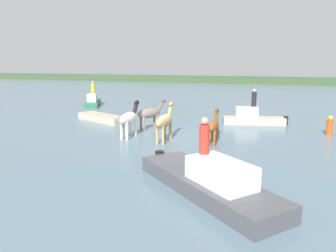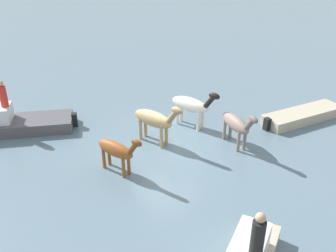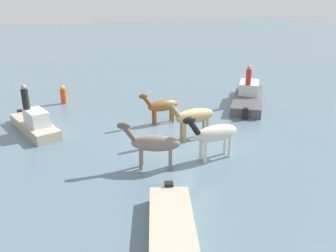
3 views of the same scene
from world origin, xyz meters
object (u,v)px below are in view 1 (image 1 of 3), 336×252
(horse_dark_mare, at_px, (150,113))
(boat_launch_far, at_px, (252,120))
(horse_dun_straggler, at_px, (164,121))
(buoy_channel_marker, at_px, (330,127))
(person_watcher_seated, at_px, (93,88))
(person_spotter_bow, at_px, (204,137))
(horse_rear_stallion, at_px, (214,126))
(person_helmsman_aft, at_px, (254,98))
(boat_motor_center, at_px, (208,183))
(boat_tender_starboard, at_px, (93,102))
(boat_skiff_near, at_px, (102,119))
(horse_lead, at_px, (129,118))

(horse_dark_mare, height_order, boat_launch_far, horse_dark_mare)
(boat_launch_far, bearing_deg, horse_dun_straggler, 44.16)
(horse_dark_mare, height_order, buoy_channel_marker, horse_dark_mare)
(person_watcher_seated, xyz_separation_m, person_spotter_bow, (14.31, -16.66, 0.05))
(horse_rear_stallion, distance_m, boat_launch_far, 6.26)
(buoy_channel_marker, bearing_deg, horse_dun_straggler, -153.13)
(person_helmsman_aft, bearing_deg, boat_motor_center, -92.56)
(horse_dark_mare, distance_m, boat_tender_starboard, 12.48)
(person_helmsman_aft, bearing_deg, boat_launch_far, -95.52)
(horse_rear_stallion, bearing_deg, person_helmsman_aft, -15.21)
(boat_skiff_near, bearing_deg, horse_dark_mare, -173.83)
(horse_lead, xyz_separation_m, person_watcher_seated, (-8.78, 10.63, 0.66))
(boat_motor_center, distance_m, person_spotter_bow, 1.49)
(boat_launch_far, relative_size, person_watcher_seated, 3.63)
(boat_tender_starboard, distance_m, person_helmsman_aft, 15.99)
(boat_skiff_near, bearing_deg, horse_rear_stallion, -179.80)
(boat_launch_far, distance_m, buoy_channel_marker, 4.90)
(person_helmsman_aft, xyz_separation_m, buoy_channel_marker, (4.39, -2.34, -1.21))
(horse_dark_mare, bearing_deg, horse_lead, -158.38)
(buoy_channel_marker, bearing_deg, horse_lead, -159.49)
(horse_lead, height_order, person_spotter_bow, person_spotter_bow)
(horse_dark_mare, relative_size, horse_lead, 0.89)
(horse_dun_straggler, xyz_separation_m, horse_lead, (-2.20, 0.31, -0.01))
(horse_dun_straggler, height_order, boat_tender_starboard, horse_dun_straggler)
(horse_dun_straggler, height_order, horse_rear_stallion, horse_dun_straggler)
(boat_launch_far, distance_m, boat_motor_center, 12.42)
(boat_motor_center, bearing_deg, horse_dun_straggler, 161.65)
(horse_dark_mare, bearing_deg, boat_skiff_near, 100.98)
(boat_motor_center, bearing_deg, buoy_channel_marker, 105.32)
(boat_motor_center, relative_size, person_helmsman_aft, 4.67)
(boat_skiff_near, bearing_deg, horse_dun_straggler, 169.59)
(boat_tender_starboard, bearing_deg, boat_launch_far, 47.19)
(horse_rear_stallion, bearing_deg, boat_motor_center, -172.11)
(horse_dun_straggler, distance_m, horse_lead, 2.22)
(horse_rear_stallion, bearing_deg, person_spotter_bow, -173.71)
(boat_motor_center, xyz_separation_m, person_spotter_bow, (-0.22, 0.27, 1.45))
(boat_tender_starboard, distance_m, person_watcher_seated, 1.44)
(buoy_channel_marker, bearing_deg, horse_dark_mare, -171.62)
(boat_launch_far, relative_size, buoy_channel_marker, 3.79)
(boat_motor_center, height_order, person_spotter_bow, person_spotter_bow)
(person_helmsman_aft, bearing_deg, horse_dark_mare, -147.23)
(boat_tender_starboard, xyz_separation_m, buoy_channel_marker, (19.69, -6.79, 0.20))
(boat_motor_center, bearing_deg, boat_launch_far, 128.52)
(horse_dark_mare, height_order, boat_motor_center, horse_dark_mare)
(horse_rear_stallion, distance_m, person_helmsman_aft, 6.52)
(horse_dark_mare, distance_m, buoy_channel_marker, 10.55)
(boat_skiff_near, relative_size, buoy_channel_marker, 3.86)
(horse_dun_straggler, bearing_deg, boat_tender_starboard, 45.35)
(horse_dun_straggler, xyz_separation_m, boat_motor_center, (3.55, -6.00, -0.75))
(horse_dun_straggler, bearing_deg, person_helmsman_aft, -31.57)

